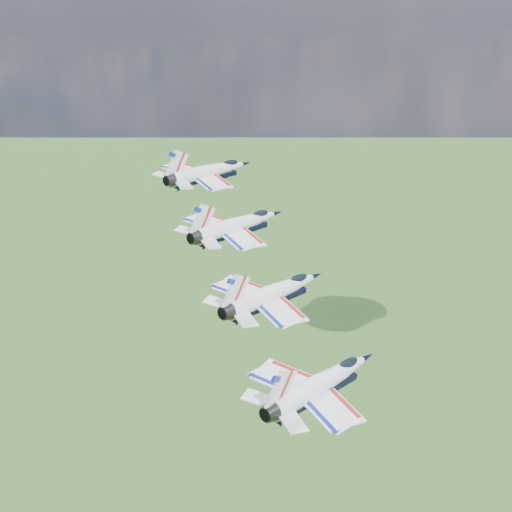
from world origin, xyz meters
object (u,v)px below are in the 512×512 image
at_px(jet_3, 323,382).
at_px(jet_0, 211,171).
at_px(jet_1, 239,224).
at_px(jet_2, 275,292).

bearing_deg(jet_3, jet_0, 152.54).
height_order(jet_1, jet_2, jet_1).
relative_size(jet_0, jet_1, 1.00).
relative_size(jet_1, jet_3, 1.00).
bearing_deg(jet_2, jet_3, -27.46).
xyz_separation_m(jet_0, jet_3, (25.87, -27.42, -10.37)).
distance_m(jet_0, jet_3, 39.10).
xyz_separation_m(jet_2, jet_3, (8.62, -9.14, -3.46)).
bearing_deg(jet_0, jet_2, -27.46).
bearing_deg(jet_1, jet_0, 152.54).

